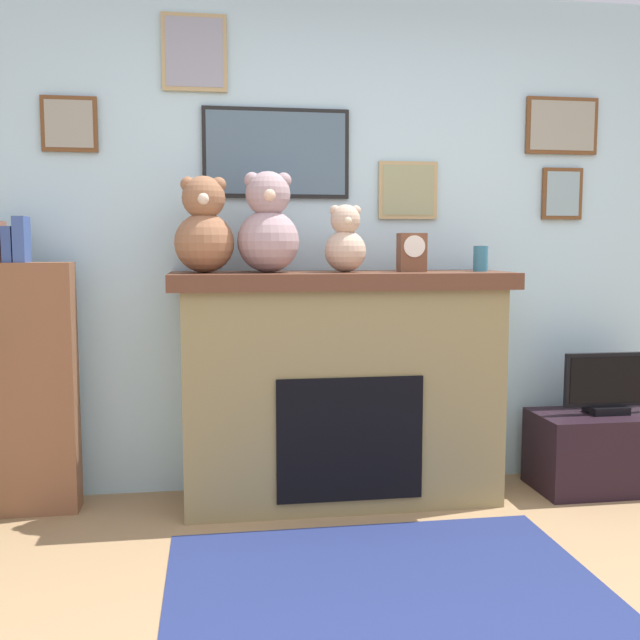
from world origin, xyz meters
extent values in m
cube|color=#B0D7E7|center=(0.00, 2.00, 1.30)|extent=(5.20, 0.12, 2.60)
cube|color=black|center=(-0.41, 1.93, 1.76)|extent=(0.75, 0.02, 0.46)
cube|color=#4A6375|center=(-0.41, 1.91, 1.76)|extent=(0.71, 0.00, 0.42)
cube|color=brown|center=(1.15, 1.93, 1.94)|extent=(0.41, 0.02, 0.30)
cube|color=gray|center=(1.15, 1.91, 1.94)|extent=(0.37, 0.00, 0.26)
cube|color=tan|center=(0.29, 1.93, 1.58)|extent=(0.32, 0.02, 0.30)
cube|color=gray|center=(0.29, 1.91, 1.58)|extent=(0.28, 0.00, 0.26)
cube|color=brown|center=(-1.43, 1.93, 1.89)|extent=(0.27, 0.02, 0.27)
cube|color=gray|center=(-1.43, 1.91, 1.89)|extent=(0.23, 0.00, 0.23)
cube|color=brown|center=(1.16, 1.93, 1.58)|extent=(0.23, 0.02, 0.28)
cube|color=#88A5AD|center=(1.16, 1.91, 1.58)|extent=(0.19, 0.00, 0.24)
cube|color=tan|center=(-0.82, 1.93, 2.25)|extent=(0.32, 0.02, 0.38)
cube|color=#8F94A4|center=(-0.82, 1.91, 2.25)|extent=(0.28, 0.00, 0.34)
cube|color=olive|center=(-0.11, 1.70, 0.54)|extent=(1.56, 0.49, 1.08)
cube|color=brown|center=(-0.11, 1.70, 1.12)|extent=(1.68, 0.55, 0.08)
cube|color=black|center=(-0.11, 1.45, 0.38)|extent=(0.70, 0.02, 0.59)
cube|color=brown|center=(-1.62, 1.74, 0.61)|extent=(0.43, 0.16, 1.21)
cube|color=#314784|center=(-1.68, 1.74, 1.30)|extent=(0.04, 0.13, 0.17)
cube|color=#375094|center=(-1.63, 1.74, 1.32)|extent=(0.05, 0.13, 0.21)
cube|color=black|center=(1.31, 1.64, 0.20)|extent=(0.75, 0.40, 0.41)
cube|color=black|center=(1.31, 1.64, 0.43)|extent=(0.20, 0.14, 0.04)
cube|color=black|center=(1.31, 1.64, 0.59)|extent=(0.47, 0.03, 0.28)
cube|color=black|center=(1.31, 1.62, 0.59)|extent=(0.43, 0.00, 0.24)
cube|color=navy|center=(-0.11, 0.77, 0.00)|extent=(1.66, 1.11, 0.01)
cylinder|color=teal|center=(0.61, 1.68, 1.23)|extent=(0.07, 0.07, 0.13)
cube|color=brown|center=(0.24, 1.68, 1.26)|extent=(0.13, 0.09, 0.19)
cylinder|color=white|center=(0.24, 1.63, 1.29)|extent=(0.11, 0.01, 0.11)
sphere|color=#916142|center=(-0.78, 1.68, 1.30)|extent=(0.29, 0.29, 0.29)
sphere|color=#916142|center=(-0.78, 1.68, 1.52)|extent=(0.21, 0.21, 0.21)
sphere|color=#916142|center=(-0.85, 1.68, 1.58)|extent=(0.07, 0.07, 0.07)
sphere|color=#916142|center=(-0.71, 1.68, 1.58)|extent=(0.07, 0.07, 0.07)
sphere|color=beige|center=(-0.78, 1.59, 1.51)|extent=(0.06, 0.06, 0.06)
sphere|color=#A68A8E|center=(-0.47, 1.68, 1.31)|extent=(0.30, 0.30, 0.30)
sphere|color=#A68A8E|center=(-0.47, 1.68, 1.54)|extent=(0.22, 0.22, 0.22)
sphere|color=#A68A8E|center=(-0.55, 1.68, 1.60)|extent=(0.08, 0.08, 0.08)
sphere|color=#A68A8E|center=(-0.40, 1.68, 1.60)|extent=(0.08, 0.08, 0.08)
sphere|color=beige|center=(-0.47, 1.59, 1.53)|extent=(0.07, 0.07, 0.07)
sphere|color=#C7A990|center=(-0.09, 1.68, 1.26)|extent=(0.21, 0.21, 0.21)
sphere|color=#C7A990|center=(-0.09, 1.68, 1.42)|extent=(0.15, 0.15, 0.15)
sphere|color=#C7A990|center=(-0.15, 1.68, 1.46)|extent=(0.05, 0.05, 0.05)
sphere|color=#C7A990|center=(-0.04, 1.68, 1.46)|extent=(0.05, 0.05, 0.05)
sphere|color=beige|center=(-0.09, 1.62, 1.41)|extent=(0.04, 0.04, 0.04)
camera|label=1|loc=(-0.74, -1.80, 1.29)|focal=40.07mm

